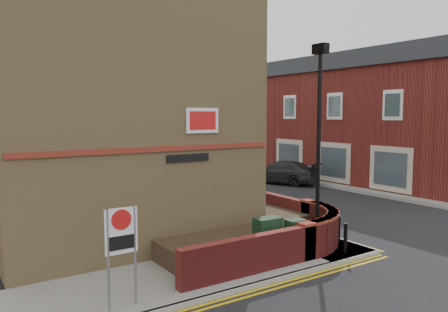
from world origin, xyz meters
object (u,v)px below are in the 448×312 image
lamppost (319,146)px  silver_car_near (223,186)px  zone_sign (121,239)px  utility_cabinet_large (268,238)px

lamppost → silver_car_near: 9.29m
zone_sign → lamppost: bearing=6.1°
lamppost → utility_cabinet_large: lamppost is taller
lamppost → zone_sign: 6.85m
lamppost → zone_sign: lamppost is taller
lamppost → zone_sign: (-6.60, -0.70, -1.70)m
utility_cabinet_large → silver_car_near: silver_car_near is taller
zone_sign → silver_car_near: bearing=46.6°
silver_car_near → utility_cabinet_large: bearing=-132.4°
zone_sign → silver_car_near: 12.87m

